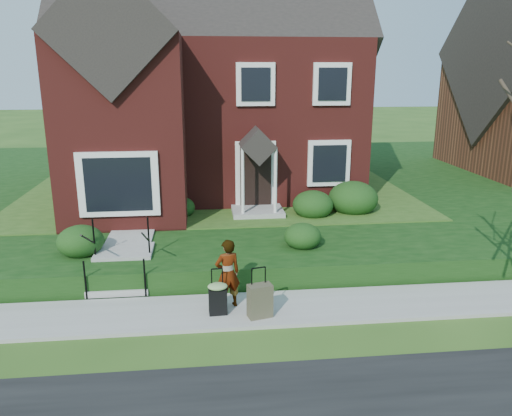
{
  "coord_description": "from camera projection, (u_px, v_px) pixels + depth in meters",
  "views": [
    {
      "loc": [
        -0.48,
        -9.71,
        5.02
      ],
      "look_at": [
        0.79,
        2.0,
        1.76
      ],
      "focal_mm": 35.0,
      "sensor_mm": 36.0,
      "label": 1
    }
  ],
  "objects": [
    {
      "name": "suitcase_olive",
      "position": [
        260.0,
        301.0,
        10.26
      ],
      "size": [
        0.55,
        0.39,
        1.07
      ],
      "rotation": [
        0.0,
        0.0,
        0.25
      ],
      "color": "#4E4934",
      "rests_on": "sidewalk"
    },
    {
      "name": "terrace",
      "position": [
        308.0,
        184.0,
        21.47
      ],
      "size": [
        44.0,
        20.0,
        0.6
      ],
      "primitive_type": "cube",
      "color": "black",
      "rests_on": "ground"
    },
    {
      "name": "suitcase_black",
      "position": [
        218.0,
        297.0,
        10.37
      ],
      "size": [
        0.43,
        0.36,
        1.0
      ],
      "rotation": [
        0.0,
        0.0,
        0.05
      ],
      "color": "black",
      "rests_on": "sidewalk"
    },
    {
      "name": "front_steps",
      "position": [
        122.0,
        264.0,
        12.08
      ],
      "size": [
        1.4,
        2.02,
        1.5
      ],
      "color": "#9E9B93",
      "rests_on": "ground"
    },
    {
      "name": "walkway",
      "position": [
        137.0,
        221.0,
        15.06
      ],
      "size": [
        1.2,
        6.0,
        0.06
      ],
      "primitive_type": "cube",
      "color": "#9E9B93",
      "rests_on": "terrace"
    },
    {
      "name": "foundation_shrubs",
      "position": [
        248.0,
        206.0,
        15.0
      ],
      "size": [
        9.99,
        4.36,
        1.11
      ],
      "color": "#173610",
      "rests_on": "terrace"
    },
    {
      "name": "main_house",
      "position": [
        207.0,
        63.0,
        18.48
      ],
      "size": [
        10.4,
        10.2,
        9.4
      ],
      "color": "maroon",
      "rests_on": "terrace"
    },
    {
      "name": "woman",
      "position": [
        228.0,
        273.0,
        10.61
      ],
      "size": [
        0.64,
        0.52,
        1.52
      ],
      "primitive_type": "imported",
      "rotation": [
        0.0,
        0.0,
        3.45
      ],
      "color": "#999999",
      "rests_on": "sidewalk"
    },
    {
      "name": "sidewalk",
      "position": [
        230.0,
        311.0,
        10.69
      ],
      "size": [
        60.0,
        1.6,
        0.08
      ],
      "primitive_type": "cube",
      "color": "#9E9B93",
      "rests_on": "ground"
    },
    {
      "name": "ground",
      "position": [
        230.0,
        313.0,
        10.7
      ],
      "size": [
        120.0,
        120.0,
        0.0
      ],
      "primitive_type": "plane",
      "color": "#2D5119",
      "rests_on": "ground"
    }
  ]
}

